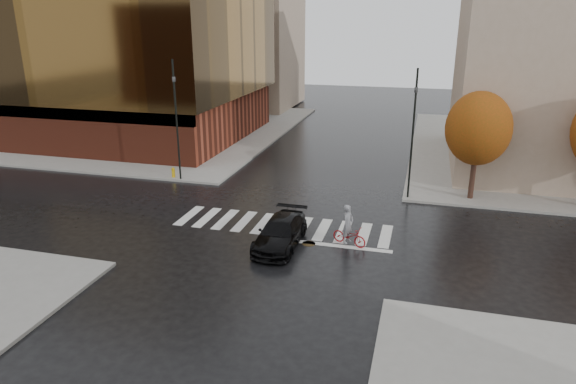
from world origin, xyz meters
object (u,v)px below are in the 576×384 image
sedan (280,233)px  traffic_light_nw (176,112)px  traffic_light_ne (413,125)px  fire_hydrant (173,172)px  cyclist (349,231)px

sedan → traffic_light_nw: 13.26m
sedan → traffic_light_ne: size_ratio=0.61×
traffic_light_nw → fire_hydrant: bearing=-94.9°
sedan → traffic_light_ne: (5.70, 8.54, 3.94)m
cyclist → traffic_light_ne: size_ratio=0.27×
traffic_light_nw → cyclist: bearing=72.8°
cyclist → traffic_light_nw: (-12.72, 7.30, 4.07)m
sedan → cyclist: 3.36m
fire_hydrant → cyclist: bearing=-29.3°
cyclist → traffic_light_ne: traffic_light_ne is taller
cyclist → traffic_light_nw: bearing=82.0°
cyclist → traffic_light_nw: traffic_light_nw is taller
traffic_light_ne → traffic_light_nw: bearing=25.0°
fire_hydrant → traffic_light_nw: bearing=-17.6°
cyclist → fire_hydrant: bearing=82.5°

